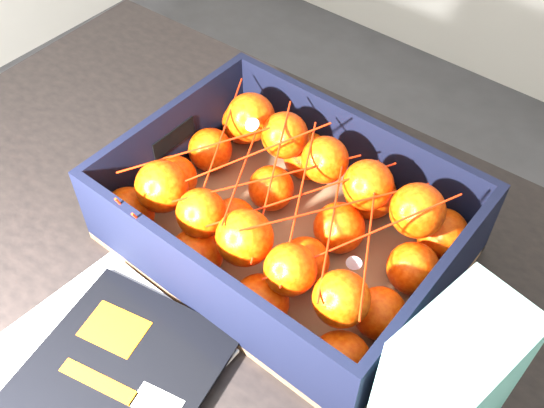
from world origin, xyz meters
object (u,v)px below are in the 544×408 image
Objects in this scene: table at (229,303)px; retail_carton at (449,382)px; magazine_stack at (90,382)px; produce_crate at (286,225)px.

table is 0.38m from retail_carton.
retail_carton is (0.33, 0.21, 0.09)m from magazine_stack.
produce_crate is at bearing 62.66° from table.
table is 0.17m from produce_crate.
retail_carton is (0.29, -0.10, 0.06)m from produce_crate.
retail_carton is at bearing -3.01° from table.
table is at bearing -173.54° from retail_carton.
produce_crate is 0.31m from retail_carton.
produce_crate is at bearing 170.74° from retail_carton.
magazine_stack is at bearing -137.73° from retail_carton.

